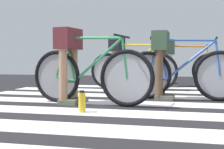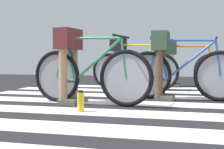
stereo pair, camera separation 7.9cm
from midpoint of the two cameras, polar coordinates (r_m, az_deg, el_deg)
ground at (r=3.40m, az=3.92°, el=-7.25°), size 18.00×14.00×0.02m
crosswalk_markings at (r=3.22m, az=3.59°, el=-7.61°), size 5.48×6.53×0.00m
bicycle_1_of_4 at (r=3.85m, az=-3.90°, el=-0.12°), size 1.72×0.54×0.93m
cyclist_1_of_4 at (r=4.00m, az=-7.88°, el=3.77°), size 0.37×0.44×1.00m
bicycle_2_of_4 at (r=4.38m, az=14.01°, el=0.17°), size 1.74×0.52×0.93m
cyclist_2_of_4 at (r=4.41m, az=10.01°, el=3.66°), size 0.34×0.43×1.00m
bicycle_3_of_4 at (r=5.69m, az=4.64°, el=0.88°), size 1.73×0.52×0.93m
cyclist_3_of_4 at (r=5.78m, az=1.67°, el=3.70°), size 0.35×0.43×1.03m
bicycle_4_of_4 at (r=6.43m, az=14.53°, el=1.03°), size 1.74×0.52×0.93m
cyclist_4_of_4 at (r=6.43m, az=11.79°, el=3.26°), size 0.31×0.41×0.98m
water_bottle at (r=3.31m, az=-5.46°, el=-5.31°), size 0.08×0.08×0.25m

